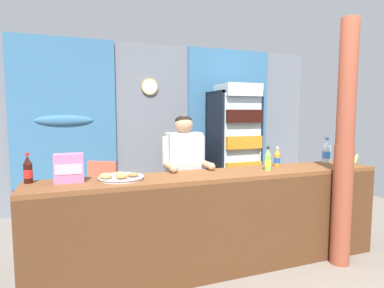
{
  "coord_description": "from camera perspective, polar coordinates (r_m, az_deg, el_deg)",
  "views": [
    {
      "loc": [
        -1.41,
        -2.26,
        1.54
      ],
      "look_at": [
        -0.26,
        0.84,
        1.21
      ],
      "focal_mm": 29.65,
      "sensor_mm": 36.0,
      "label": 1
    }
  ],
  "objects": [
    {
      "name": "soda_bottle_water",
      "position": [
        4.04,
        23.04,
        -1.31
      ],
      "size": [
        0.1,
        0.1,
        0.29
      ],
      "color": "silver",
      "rests_on": "stall_counter"
    },
    {
      "name": "stall_counter",
      "position": [
        3.08,
        5.73,
        -12.39
      ],
      "size": [
        3.47,
        0.51,
        0.96
      ],
      "color": "brown",
      "rests_on": "ground"
    },
    {
      "name": "soda_bottle_cola",
      "position": [
        2.96,
        -27.42,
        -4.21
      ],
      "size": [
        0.07,
        0.07,
        0.25
      ],
      "color": "black",
      "rests_on": "stall_counter"
    },
    {
      "name": "soda_bottle_lime_soda",
      "position": [
        3.3,
        13.47,
        -2.85
      ],
      "size": [
        0.06,
        0.06,
        0.24
      ],
      "color": "#75C64C",
      "rests_on": "stall_counter"
    },
    {
      "name": "pastry_tray",
      "position": [
        2.85,
        -12.72,
        -5.83
      ],
      "size": [
        0.39,
        0.39,
        0.07
      ],
      "color": "#BCBCC1",
      "rests_on": "stall_counter"
    },
    {
      "name": "bottle_shelf_rack",
      "position": [
        5.22,
        -1.37,
        -4.77
      ],
      "size": [
        0.48,
        0.28,
        1.14
      ],
      "color": "brown",
      "rests_on": "ground"
    },
    {
      "name": "plastic_lawn_chair",
      "position": [
        4.58,
        -16.44,
        -7.77
      ],
      "size": [
        0.6,
        0.6,
        0.86
      ],
      "color": "#E5563D",
      "rests_on": "ground"
    },
    {
      "name": "banana_bunch",
      "position": [
        3.97,
        26.42,
        -2.5
      ],
      "size": [
        0.27,
        0.06,
        0.16
      ],
      "color": "#B7C647",
      "rests_on": "stall_counter"
    },
    {
      "name": "shopkeeper",
      "position": [
        3.4,
        -1.42,
        -4.45
      ],
      "size": [
        0.48,
        0.42,
        1.51
      ],
      "color": "#28282D",
      "rests_on": "ground"
    },
    {
      "name": "back_wall_curtained",
      "position": [
        5.4,
        -5.43,
        3.67
      ],
      "size": [
        5.55,
        0.22,
        2.65
      ],
      "color": "slate",
      "rests_on": "ground"
    },
    {
      "name": "ground_plane",
      "position": [
        4.01,
        1.98,
        -16.9
      ],
      "size": [
        7.55,
        7.55,
        0.0
      ],
      "primitive_type": "plane",
      "color": "slate"
    },
    {
      "name": "soda_bottle_orange_soda",
      "position": [
        3.56,
        15.07,
        -2.46
      ],
      "size": [
        0.06,
        0.06,
        0.22
      ],
      "color": "orange",
      "rests_on": "stall_counter"
    },
    {
      "name": "drink_fridge",
      "position": [
        5.28,
        7.69,
        0.76
      ],
      "size": [
        0.73,
        0.73,
        1.99
      ],
      "color": "black",
      "rests_on": "ground"
    },
    {
      "name": "snack_box_wafer",
      "position": [
        2.85,
        -21.28,
        -4.05
      ],
      "size": [
        0.23,
        0.14,
        0.24
      ],
      "color": "#B76699",
      "rests_on": "stall_counter"
    },
    {
      "name": "timber_post",
      "position": [
        3.48,
        25.72,
        -0.98
      ],
      "size": [
        0.21,
        0.19,
        2.44
      ],
      "color": "brown",
      "rests_on": "ground"
    }
  ]
}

